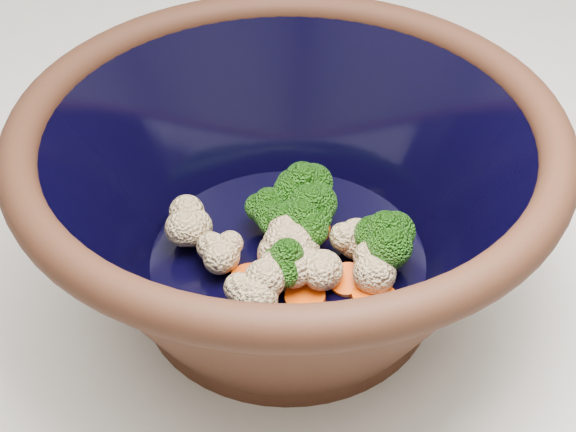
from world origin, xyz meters
The scene contains 2 objects.
mixing_bowl centered at (-0.08, -0.07, 0.99)m, with size 0.43×0.43×0.17m.
vegetable_pile centered at (-0.07, -0.08, 0.96)m, with size 0.15×0.17×0.06m.
Camera 1 is at (-0.35, -0.44, 1.37)m, focal length 50.00 mm.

